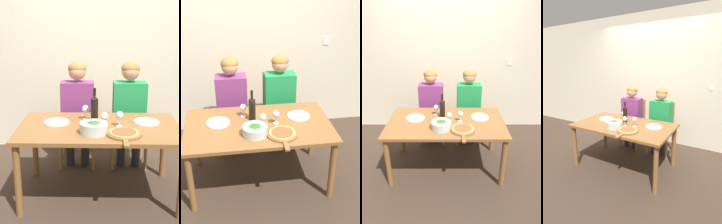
# 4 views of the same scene
# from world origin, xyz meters

# --- Properties ---
(ground_plane) EXTENTS (40.00, 40.00, 0.00)m
(ground_plane) POSITION_xyz_m (0.00, 0.00, 0.00)
(ground_plane) COLOR #3D2D23
(back_wall) EXTENTS (10.00, 0.06, 2.70)m
(back_wall) POSITION_xyz_m (0.00, 1.30, 1.35)
(back_wall) COLOR beige
(back_wall) RESTS_ON ground
(dining_table) EXTENTS (1.55, 0.91, 0.73)m
(dining_table) POSITION_xyz_m (0.00, 0.00, 0.64)
(dining_table) COLOR brown
(dining_table) RESTS_ON ground
(chair_left) EXTENTS (0.42, 0.42, 0.97)m
(chair_left) POSITION_xyz_m (-0.25, 0.80, 0.53)
(chair_left) COLOR #9E7042
(chair_left) RESTS_ON ground
(chair_right) EXTENTS (0.42, 0.42, 0.97)m
(chair_right) POSITION_xyz_m (0.35, 0.80, 0.53)
(chair_right) COLOR #9E7042
(chair_right) RESTS_ON ground
(person_woman) EXTENTS (0.47, 0.51, 1.25)m
(person_woman) POSITION_xyz_m (-0.25, 0.69, 0.76)
(person_woman) COLOR #28282D
(person_woman) RESTS_ON ground
(person_man) EXTENTS (0.47, 0.51, 1.25)m
(person_man) POSITION_xyz_m (0.35, 0.69, 0.76)
(person_man) COLOR #28282D
(person_man) RESTS_ON ground
(wine_bottle) EXTENTS (0.07, 0.07, 0.35)m
(wine_bottle) POSITION_xyz_m (-0.05, 0.11, 0.87)
(wine_bottle) COLOR black
(wine_bottle) RESTS_ON dining_table
(broccoli_bowl) EXTENTS (0.25, 0.25, 0.11)m
(broccoli_bowl) POSITION_xyz_m (-0.05, -0.20, 0.78)
(broccoli_bowl) COLOR silver
(broccoli_bowl) RESTS_ON dining_table
(dinner_plate_left) EXTENTS (0.25, 0.25, 0.02)m
(dinner_plate_left) POSITION_xyz_m (-0.42, 0.09, 0.74)
(dinner_plate_left) COLOR white
(dinner_plate_left) RESTS_ON dining_table
(dinner_plate_right) EXTENTS (0.25, 0.25, 0.02)m
(dinner_plate_right) POSITION_xyz_m (0.46, 0.12, 0.74)
(dinner_plate_right) COLOR white
(dinner_plate_right) RESTS_ON dining_table
(pizza_on_board) EXTENTS (0.31, 0.45, 0.04)m
(pizza_on_board) POSITION_xyz_m (0.21, -0.25, 0.74)
(pizza_on_board) COLOR brown
(pizza_on_board) RESTS_ON dining_table
(wine_glass_left) EXTENTS (0.07, 0.07, 0.15)m
(wine_glass_left) POSITION_xyz_m (-0.14, 0.20, 0.83)
(wine_glass_left) COLOR silver
(wine_glass_left) RESTS_ON dining_table
(wine_glass_right) EXTENTS (0.07, 0.07, 0.15)m
(wine_glass_right) POSITION_xyz_m (0.19, -0.01, 0.83)
(wine_glass_right) COLOR silver
(wine_glass_right) RESTS_ON dining_table
(wine_glass_centre) EXTENTS (0.07, 0.07, 0.15)m
(wine_glass_centre) POSITION_xyz_m (0.05, -0.05, 0.83)
(wine_glass_centre) COLOR silver
(wine_glass_centre) RESTS_ON dining_table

